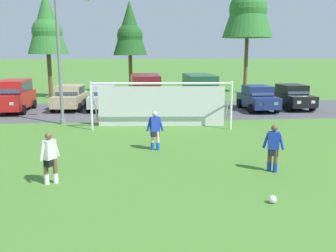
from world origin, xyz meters
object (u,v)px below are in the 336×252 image
at_px(parked_car_slot_center_left, 70,97).
at_px(parked_car_slot_far_right, 258,98).
at_px(player_midfield_center, 155,131).
at_px(parked_car_slot_center_right, 146,92).
at_px(parked_car_slot_left, 14,96).
at_px(soccer_ball, 273,199).
at_px(player_defender_far, 50,158).
at_px(parked_car_slot_right, 199,92).
at_px(parked_car_slot_end, 292,96).
at_px(parked_car_slot_center, 103,97).
at_px(player_winger_left, 273,148).
at_px(soccer_goal, 161,103).
at_px(street_lamp, 63,60).

xyz_separation_m(parked_car_slot_center_left, parked_car_slot_far_right, (13.18, -1.60, 0.00)).
relative_size(player_midfield_center, parked_car_slot_center_right, 0.34).
xyz_separation_m(player_midfield_center, parked_car_slot_left, (-9.06, 10.90, 0.29)).
relative_size(soccer_ball, parked_car_slot_center_right, 0.05).
relative_size(player_defender_far, parked_car_slot_right, 0.34).
xyz_separation_m(parked_car_slot_center_right, parked_car_slot_right, (3.64, -0.29, 0.00)).
height_order(player_defender_far, parked_car_slot_end, parked_car_slot_end).
bearing_deg(parked_car_slot_center_right, parked_car_slot_far_right, -0.67).
relative_size(parked_car_slot_center_left, parked_car_slot_far_right, 1.02).
relative_size(soccer_ball, player_midfield_center, 0.13).
height_order(player_midfield_center, parked_car_slot_center, parked_car_slot_center).
bearing_deg(parked_car_slot_far_right, player_winger_left, -106.41).
xyz_separation_m(soccer_ball, player_winger_left, (0.97, 2.62, 0.71)).
relative_size(parked_car_slot_center, parked_car_slot_right, 0.88).
height_order(parked_car_slot_center_right, parked_car_slot_far_right, parked_car_slot_center_right).
bearing_deg(parked_car_slot_far_right, parked_car_slot_center_left, 173.07).
distance_m(player_midfield_center, parked_car_slot_far_right, 12.69).
bearing_deg(soccer_goal, parked_car_slot_far_right, 36.14).
distance_m(soccer_goal, parked_car_slot_far_right, 8.85).
height_order(player_defender_far, parked_car_slot_far_right, parked_car_slot_far_right).
distance_m(parked_car_slot_center_right, street_lamp, 6.63).
bearing_deg(player_winger_left, parked_car_slot_center, 115.36).
xyz_separation_m(player_winger_left, parked_car_slot_end, (6.63, 13.80, 0.05)).
height_order(player_midfield_center, parked_car_slot_end, parked_car_slot_end).
height_order(player_winger_left, parked_car_slot_left, parked_car_slot_left).
relative_size(soccer_ball, parked_car_slot_center_left, 0.05).
bearing_deg(parked_car_slot_right, parked_car_slot_center_right, 175.52).
bearing_deg(street_lamp, soccer_goal, -12.69).
bearing_deg(street_lamp, player_midfield_center, -51.86).
relative_size(player_midfield_center, player_defender_far, 1.00).
xyz_separation_m(player_midfield_center, parked_car_slot_right, (3.58, 9.85, 0.52)).
bearing_deg(parked_car_slot_left, parked_car_slot_center, 4.66).
xyz_separation_m(parked_car_slot_center_left, parked_car_slot_center, (2.36, -0.26, 0.00)).
relative_size(player_midfield_center, parked_car_slot_left, 0.35).
distance_m(soccer_ball, parked_car_slot_center, 18.23).
distance_m(player_defender_far, parked_car_slot_end, 19.99).
distance_m(player_winger_left, parked_car_slot_end, 15.31).
bearing_deg(parked_car_slot_end, soccer_ball, -114.84).
relative_size(player_winger_left, parked_car_slot_end, 0.38).
distance_m(parked_car_slot_right, parked_car_slot_far_right, 4.20).
distance_m(player_midfield_center, parked_car_slot_center_right, 10.15).
distance_m(player_midfield_center, parked_car_slot_center, 11.80).
xyz_separation_m(player_defender_far, parked_car_slot_center_left, (-1.98, 15.39, 0.05)).
bearing_deg(player_midfield_center, player_defender_far, -132.72).
height_order(soccer_ball, parked_car_slot_right, parked_car_slot_right).
bearing_deg(parked_car_slot_far_right, parked_car_slot_center, 172.92).
height_order(parked_car_slot_left, parked_car_slot_right, parked_car_slot_right).
relative_size(soccer_ball, parked_car_slot_center, 0.05).
xyz_separation_m(player_defender_far, parked_car_slot_right, (7.03, 13.59, 0.52)).
relative_size(player_winger_left, parked_car_slot_center_left, 0.38).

